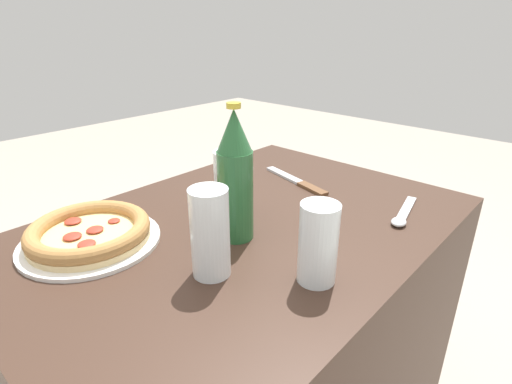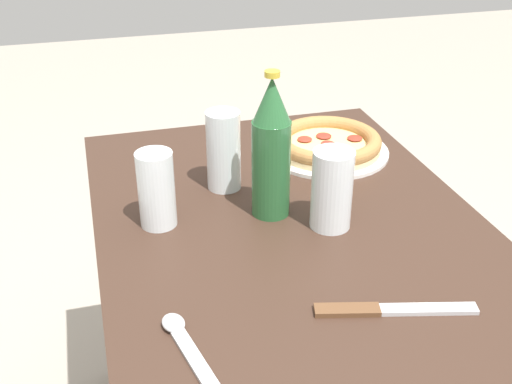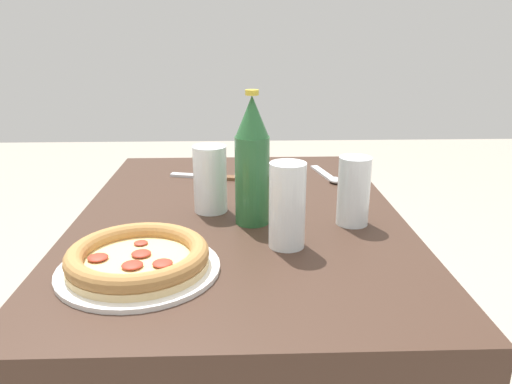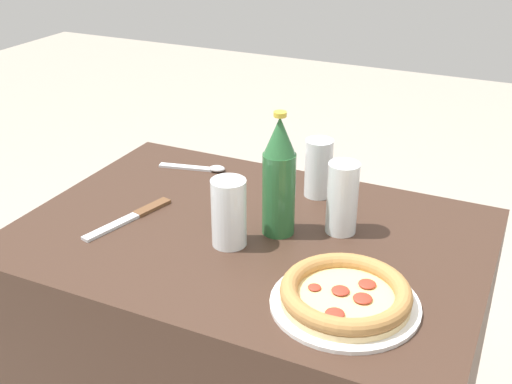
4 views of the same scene
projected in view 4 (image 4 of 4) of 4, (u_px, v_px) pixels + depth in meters
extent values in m
cube|color=#3D281E|center=(251.00, 363.00, 1.52)|extent=(0.98, 0.68, 0.72)
cylinder|color=white|center=(345.00, 304.00, 1.12)|extent=(0.26, 0.26, 0.01)
cylinder|color=#E5C689|center=(345.00, 299.00, 1.12)|extent=(0.23, 0.23, 0.01)
cylinder|color=#EACC7F|center=(345.00, 295.00, 1.11)|extent=(0.20, 0.20, 0.00)
torus|color=#AD7A42|center=(346.00, 292.00, 1.11)|extent=(0.23, 0.23, 0.03)
ellipsoid|color=#A83323|center=(340.00, 290.00, 1.12)|extent=(0.03, 0.03, 0.01)
ellipsoid|color=#A83323|center=(335.00, 313.00, 1.06)|extent=(0.03, 0.03, 0.01)
ellipsoid|color=#A83323|center=(367.00, 284.00, 1.14)|extent=(0.03, 0.03, 0.01)
ellipsoid|color=#A83323|center=(363.00, 298.00, 1.10)|extent=(0.03, 0.03, 0.01)
ellipsoid|color=#A83323|center=(314.00, 287.00, 1.13)|extent=(0.02, 0.02, 0.01)
cylinder|color=white|center=(229.00, 213.00, 1.28)|extent=(0.07, 0.07, 0.14)
cylinder|color=#F4A323|center=(229.00, 220.00, 1.29)|extent=(0.06, 0.06, 0.10)
cylinder|color=white|center=(319.00, 168.00, 1.49)|extent=(0.06, 0.06, 0.14)
cylinder|color=orange|center=(318.00, 181.00, 1.50)|extent=(0.05, 0.05, 0.07)
cylinder|color=white|center=(342.00, 198.00, 1.33)|extent=(0.07, 0.07, 0.16)
cylinder|color=#935123|center=(342.00, 210.00, 1.34)|extent=(0.05, 0.05, 0.09)
cylinder|color=#286033|center=(279.00, 194.00, 1.32)|extent=(0.07, 0.07, 0.18)
cone|color=#286033|center=(280.00, 136.00, 1.26)|extent=(0.07, 0.07, 0.08)
cylinder|color=gold|center=(280.00, 114.00, 1.24)|extent=(0.03, 0.03, 0.01)
cube|color=brown|center=(152.00, 207.00, 1.45)|extent=(0.05, 0.10, 0.01)
cube|color=silver|center=(111.00, 227.00, 1.37)|extent=(0.06, 0.14, 0.01)
cube|color=silver|center=(186.00, 167.00, 1.65)|extent=(0.14, 0.05, 0.01)
ellipsoid|color=silver|center=(217.00, 169.00, 1.64)|extent=(0.05, 0.04, 0.01)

